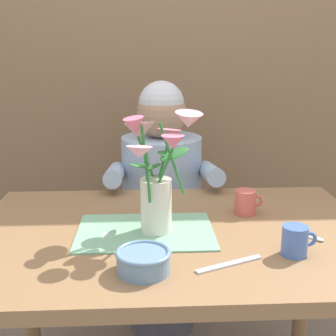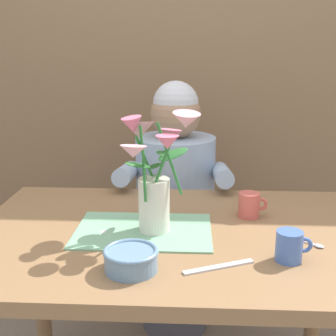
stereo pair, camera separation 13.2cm
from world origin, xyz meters
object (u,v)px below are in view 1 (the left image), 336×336
flower_vase (157,170)px  ceramic_bowl (143,260)px  tea_cup (246,202)px  seated_person (162,213)px  coffee_cup (295,241)px  dinner_knife (229,264)px

flower_vase → ceramic_bowl: bearing=-99.4°
ceramic_bowl → tea_cup: bearing=48.4°
seated_person → flower_vase: size_ratio=3.16×
flower_vase → coffee_cup: flower_vase is taller
seated_person → ceramic_bowl: 0.89m
flower_vase → tea_cup: (0.29, 0.13, -0.15)m
dinner_knife → tea_cup: bearing=47.9°
dinner_knife → tea_cup: tea_cup is taller
flower_vase → tea_cup: bearing=24.7°
seated_person → tea_cup: seated_person is taller
dinner_knife → ceramic_bowl: bearing=162.5°
dinner_knife → coffee_cup: bearing=-8.7°
seated_person → dinner_knife: size_ratio=5.97×
dinner_knife → coffee_cup: 0.19m
seated_person → tea_cup: bearing=-61.6°
ceramic_bowl → tea_cup: size_ratio=1.46×
ceramic_bowl → coffee_cup: 0.40m
ceramic_bowl → dinner_knife: 0.22m
dinner_knife → tea_cup: (0.12, 0.35, 0.04)m
ceramic_bowl → coffee_cup: size_ratio=1.46×
seated_person → flower_vase: seated_person is taller
dinner_knife → seated_person: bearing=75.7°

